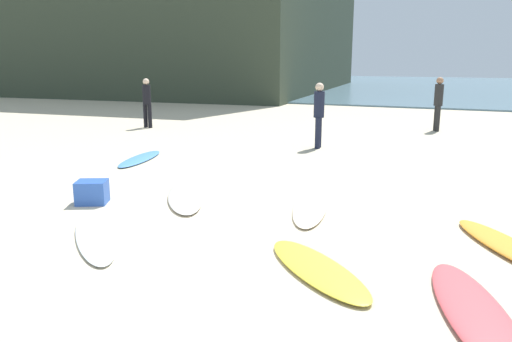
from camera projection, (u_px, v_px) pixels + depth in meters
The scene contains 14 objects.
ground_plane at pixel (160, 241), 6.55m from camera, with size 120.00×120.00×0.00m, color beige.
ocean_water at pixel (422, 86), 42.11m from camera, with size 120.00×40.00×0.08m, color slate.
coastal_headland at pixel (162, 6), 38.47m from camera, with size 26.18×24.06×12.63m, color #333D2D.
surfboard_0 at pixel (475, 312), 4.63m from camera, with size 0.59×2.25×0.08m, color #DD4E54.
surfboard_1 at pixel (95, 236), 6.66m from camera, with size 0.50×2.20×0.06m, color silver.
surfboard_2 at pixel (310, 206), 8.00m from camera, with size 0.53×2.27×0.07m, color #F7DFBE.
surfboard_3 at pixel (317, 269), 5.60m from camera, with size 0.59×1.90×0.08m, color yellow.
surfboard_4 at pixel (509, 247), 6.23m from camera, with size 0.50×2.14×0.09m, color orange.
surfboard_5 at pixel (140, 159), 11.75m from camera, with size 0.51×2.07×0.06m, color #5295E2.
surfboard_7 at pixel (185, 197), 8.46m from camera, with size 0.57×2.01×0.08m, color silver.
beachgoer_near at pixel (319, 112), 13.10m from camera, with size 0.30×0.34×1.73m.
beachgoer_mid at pixel (438, 101), 16.18m from camera, with size 0.36×0.36×1.76m.
beachgoer_far at pixel (147, 101), 16.97m from camera, with size 0.34×0.31×1.68m.
beach_cooler at pixel (92, 192), 8.21m from camera, with size 0.49×0.40×0.38m, color #2D56B2.
Camera 1 is at (3.57, -5.20, 2.37)m, focal length 34.79 mm.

